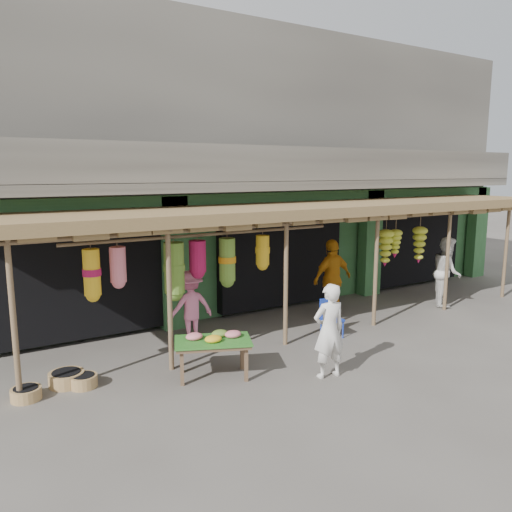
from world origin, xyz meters
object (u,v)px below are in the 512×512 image
flower_table (214,342)px  person_front (329,331)px  blue_chair (330,316)px  person_shopper (190,307)px  person_vendor (332,279)px  person_right (447,271)px

flower_table → person_front: person_front is taller
blue_chair → person_front: 2.22m
blue_chair → person_front: person_front is taller
flower_table → person_shopper: person_shopper is taller
flower_table → person_front: (1.69, -1.05, 0.20)m
flower_table → blue_chair: size_ratio=1.82×
blue_chair → person_vendor: size_ratio=0.43×
person_shopper → flower_table: bearing=77.7°
flower_table → person_right: person_right is taller
flower_table → person_front: 2.00m
blue_chair → person_right: 4.30m
flower_table → person_vendor: bearing=44.9°
flower_table → person_vendor: person_vendor is taller
person_right → person_shopper: 7.05m
person_front → person_vendor: size_ratio=0.86×
flower_table → person_right: size_ratio=0.82×
flower_table → person_shopper: 1.88m
blue_chair → person_front: bearing=-125.7°
person_front → person_vendor: (2.36, 2.72, 0.14)m
flower_table → person_front: bearing=-9.4°
person_front → person_right: 6.04m
blue_chair → flower_table: bearing=-163.9°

